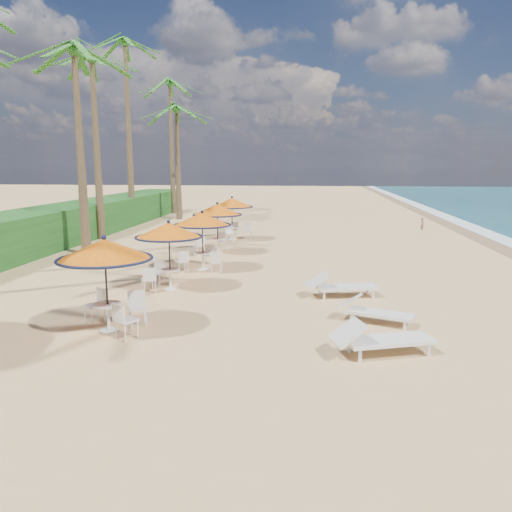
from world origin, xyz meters
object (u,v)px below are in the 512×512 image
Objects in this scene: station_0 at (107,261)px; station_2 at (202,227)px; lounger_far at (339,285)px; lounger_mid at (372,310)px; lounger_near at (379,338)px; station_3 at (217,214)px; station_1 at (167,237)px; station_4 at (233,208)px.

station_2 is at bearing 84.41° from station_0.
lounger_mid is at bearing -86.83° from lounger_far.
lounger_near is at bearing -71.06° from lounger_mid.
station_3 is 11.03m from lounger_mid.
station_2 reaches higher than station_1.
station_2 is 8.12m from lounger_mid.
station_4 reaches higher than lounger_far.
lounger_mid is at bearing -58.21° from station_3.
station_3 is (-0.15, 3.58, 0.10)m from station_2.
lounger_mid is at bearing 68.28° from lounger_near.
lounger_mid is (0.11, 2.20, -0.05)m from lounger_near.
station_0 is 1.01× the size of station_3.
station_0 reaches higher than station_3.
station_3 is 1.01× the size of lounger_near.
station_4 is (0.37, 10.63, -0.02)m from station_1.
lounger_far reaches higher than lounger_mid.
station_2 reaches higher than lounger_far.
lounger_near is at bearing -7.91° from station_0.
station_1 is 0.97× the size of station_3.
lounger_mid is (5.70, -13.37, -1.37)m from station_4.
station_1 is 6.80m from lounger_mid.
lounger_far is (5.59, 3.74, -1.34)m from station_0.
station_1 is (0.23, 4.08, -0.00)m from station_0.
lounger_far is at bearing 128.16° from lounger_mid.
station_3 reaches higher than station_1.
station_0 reaches higher than lounger_mid.
lounger_near is 1.16× the size of lounger_mid.
station_4 is at bearing 87.65° from station_0.
station_3 is at bearing 92.43° from station_2.
station_4 is at bearing 90.65° from station_2.
station_4 is 14.59m from lounger_mid.
lounger_near is 2.21m from lounger_mid.
station_3 is 4.07m from station_4.
station_3 is 8.67m from lounger_far.
station_2 is at bearing -89.35° from station_4.
station_1 is at bearing -92.69° from station_3.
station_3 is at bearing 143.54° from lounger_mid.
station_2 is at bearing -87.57° from station_3.
station_2 is 9.73m from lounger_near.
lounger_mid is (5.76, -9.30, -1.44)m from station_3.
station_1 is at bearing 121.44° from lounger_near.
station_2 reaches higher than lounger_near.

